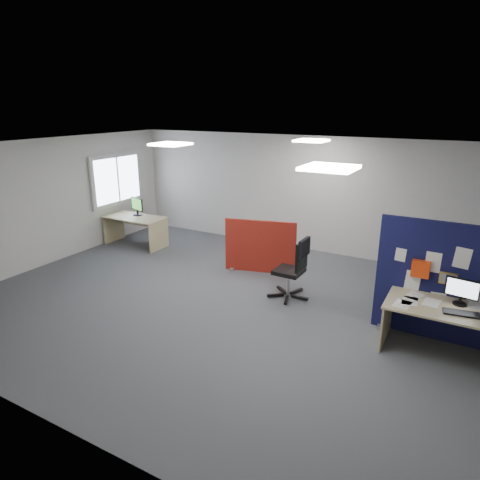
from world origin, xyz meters
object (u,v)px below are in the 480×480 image
at_px(navy_divider, 454,285).
at_px(monitor_main, 462,290).
at_px(main_desk, 457,320).
at_px(second_desk, 136,224).
at_px(office_chair, 295,265).
at_px(red_divider, 260,247).
at_px(monitor_second, 137,206).

distance_m(navy_divider, monitor_main, 0.27).
height_order(main_desk, second_desk, same).
relative_size(main_desk, office_chair, 1.66).
relative_size(red_divider, monitor_second, 3.07).
relative_size(red_divider, office_chair, 1.28).
xyz_separation_m(monitor_main, office_chair, (-2.65, 0.51, -0.30)).
relative_size(monitor_second, office_chair, 0.42).
xyz_separation_m(navy_divider, office_chair, (-2.54, 0.26, -0.26)).
bearing_deg(monitor_main, navy_divider, 121.55).
bearing_deg(main_desk, office_chair, 166.12).
height_order(navy_divider, red_divider, navy_divider).
xyz_separation_m(red_divider, second_desk, (-3.49, 0.12, 0.00)).
distance_m(main_desk, monitor_main, 0.41).
distance_m(monitor_main, second_desk, 7.41).
height_order(main_desk, red_divider, red_divider).
xyz_separation_m(navy_divider, monitor_second, (-7.19, 1.36, 0.06)).
bearing_deg(red_divider, monitor_second, 161.28).
bearing_deg(monitor_second, monitor_main, 5.28).
xyz_separation_m(red_divider, office_chair, (1.12, -0.85, 0.10)).
bearing_deg(monitor_main, red_divider, 168.26).
distance_m(navy_divider, monitor_second, 7.32).
relative_size(navy_divider, monitor_second, 4.66).
bearing_deg(main_desk, monitor_main, 92.29).
relative_size(navy_divider, main_desk, 1.17).
distance_m(second_desk, monitor_second, 0.44).
bearing_deg(office_chair, red_divider, 144.19).
height_order(navy_divider, main_desk, navy_divider).
distance_m(navy_divider, main_desk, 0.53).
bearing_deg(red_divider, office_chair, -51.95).
bearing_deg(second_desk, monitor_second, 109.93).
distance_m(main_desk, second_desk, 7.44).
bearing_deg(second_desk, red_divider, -2.02).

